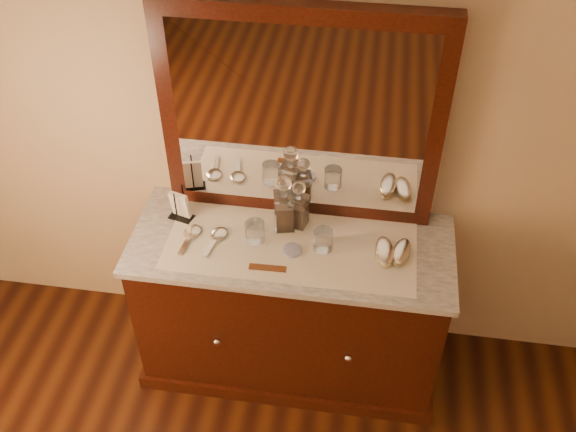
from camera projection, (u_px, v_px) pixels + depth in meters
The scene contains 18 objects.
dresser_cabinet at pixel (291, 308), 3.18m from camera, with size 1.40×0.55×0.82m, color black.
dresser_plinth at pixel (291, 353), 3.42m from camera, with size 1.46×0.59×0.08m, color black.
knob_left at pixel (217, 342), 2.97m from camera, with size 0.04×0.04×0.04m, color silver.
knob_right at pixel (348, 358), 2.91m from camera, with size 0.04×0.04×0.04m, color silver.
marble_top at pixel (291, 245), 2.89m from camera, with size 1.44×0.59×0.03m, color silver.
mirror_frame at pixel (300, 118), 2.73m from camera, with size 1.20×0.08×1.00m, color black.
mirror_glass at pixel (299, 122), 2.71m from camera, with size 1.06×0.01×0.86m, color white.
lace_runner at pixel (291, 246), 2.87m from camera, with size 1.10×0.45×0.00m, color white.
pin_dish at pixel (292, 250), 2.83m from camera, with size 0.08×0.08×0.01m, color white.
comb at pixel (268, 268), 2.76m from camera, with size 0.16×0.03×0.01m, color brown.
napkin_rack at pixel (180, 206), 2.97m from camera, with size 0.13×0.10×0.17m.
decanter_left at pixel (284, 208), 2.88m from camera, with size 0.11×0.11×0.29m.
decanter_right at pixel (298, 208), 2.91m from camera, with size 0.09×0.09×0.25m.
brush_near at pixel (384, 252), 2.80m from camera, with size 0.10×0.18×0.05m.
brush_far at pixel (401, 253), 2.80m from camera, with size 0.10×0.17×0.04m.
hand_mirror_outer at pixel (191, 234), 2.91m from camera, with size 0.09×0.20×0.02m.
hand_mirror_inner at pixel (217, 236), 2.90m from camera, with size 0.09×0.20×0.02m.
tumblers at pixel (289, 236), 2.84m from camera, with size 0.39×0.09×0.10m.
Camera 1 is at (0.29, -0.09, 2.86)m, focal length 40.61 mm.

